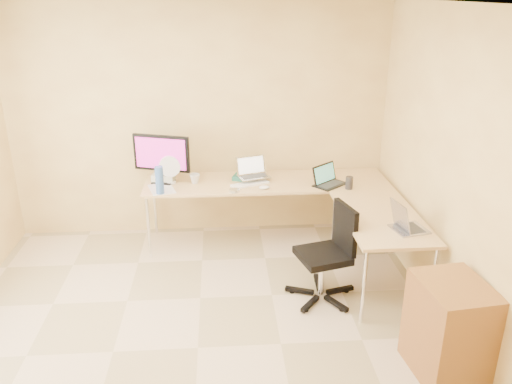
{
  "coord_description": "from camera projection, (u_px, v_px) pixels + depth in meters",
  "views": [
    {
      "loc": [
        0.22,
        -3.42,
        2.69
      ],
      "look_at": [
        0.55,
        1.1,
        0.9
      ],
      "focal_mm": 36.21,
      "sensor_mm": 36.0,
      "label": 1
    }
  ],
  "objects": [
    {
      "name": "black_cup",
      "position": [
        349.0,
        183.0,
        5.4
      ],
      "size": [
        0.08,
        0.08,
        0.13
      ],
      "primitive_type": "cylinder",
      "rotation": [
        0.0,
        0.0,
        -0.03
      ],
      "color": "#292727",
      "rests_on": "desk_main"
    },
    {
      "name": "mug",
      "position": [
        195.0,
        179.0,
        5.56
      ],
      "size": [
        0.14,
        0.14,
        0.1
      ],
      "primitive_type": "imported",
      "rotation": [
        0.0,
        0.0,
        -0.28
      ],
      "color": "silver",
      "rests_on": "desk_main"
    },
    {
      "name": "laptop_center",
      "position": [
        254.0,
        168.0,
        5.58
      ],
      "size": [
        0.39,
        0.34,
        0.21
      ],
      "primitive_type": "cube",
      "rotation": [
        0.0,
        0.0,
        0.31
      ],
      "color": "#B0B0B0",
      "rests_on": "desk_main"
    },
    {
      "name": "office_chair",
      "position": [
        323.0,
        250.0,
        4.65
      ],
      "size": [
        0.67,
        0.67,
        0.91
      ],
      "primitive_type": "cube",
      "rotation": [
        0.0,
        0.0,
        0.26
      ],
      "color": "black",
      "rests_on": "ground"
    },
    {
      "name": "floor",
      "position": [
        198.0,
        348.0,
        4.14
      ],
      "size": [
        4.5,
        4.5,
        0.0
      ],
      "primitive_type": "plane",
      "color": "tan",
      "rests_on": "ground"
    },
    {
      "name": "book_stack",
      "position": [
        245.0,
        176.0,
        5.74
      ],
      "size": [
        0.29,
        0.34,
        0.05
      ],
      "primitive_type": "cube",
      "rotation": [
        0.0,
        0.0,
        -0.34
      ],
      "color": "#1B5543",
      "rests_on": "desk_main"
    },
    {
      "name": "wall_back",
      "position": [
        199.0,
        122.0,
        5.76
      ],
      "size": [
        4.5,
        0.0,
        4.5
      ],
      "primitive_type": "plane",
      "rotation": [
        1.57,
        0.0,
        0.0
      ],
      "color": "#E2C77D",
      "rests_on": "ground"
    },
    {
      "name": "desk_main",
      "position": [
        267.0,
        212.0,
        5.78
      ],
      "size": [
        2.65,
        0.7,
        0.73
      ],
      "primitive_type": "cube",
      "color": "tan",
      "rests_on": "ground"
    },
    {
      "name": "desk_fan",
      "position": [
        171.0,
        170.0,
        5.53
      ],
      "size": [
        0.24,
        0.24,
        0.29
      ],
      "primitive_type": "cylinder",
      "rotation": [
        0.0,
        0.0,
        -0.05
      ],
      "color": "silver",
      "rests_on": "desk_main"
    },
    {
      "name": "ceiling",
      "position": [
        181.0,
        4.0,
        3.19
      ],
      "size": [
        4.5,
        4.5,
        0.0
      ],
      "primitive_type": "plane",
      "rotation": [
        3.14,
        0.0,
        0.0
      ],
      "color": "white",
      "rests_on": "ground"
    },
    {
      "name": "wall_right",
      "position": [
        476.0,
        190.0,
        3.81
      ],
      "size": [
        0.0,
        4.5,
        4.5
      ],
      "primitive_type": "plane",
      "rotation": [
        1.57,
        0.0,
        -1.57
      ],
      "color": "#E2C77D",
      "rests_on": "ground"
    },
    {
      "name": "mouse",
      "position": [
        264.0,
        187.0,
        5.41
      ],
      "size": [
        0.13,
        0.11,
        0.04
      ],
      "primitive_type": "ellipsoid",
      "rotation": [
        0.0,
        0.0,
        -0.36
      ],
      "color": "silver",
      "rests_on": "desk_main"
    },
    {
      "name": "cd_stack",
      "position": [
        234.0,
        191.0,
        5.34
      ],
      "size": [
        0.13,
        0.13,
        0.03
      ],
      "primitive_type": "cylinder",
      "rotation": [
        0.0,
        0.0,
        -0.22
      ],
      "color": "silver",
      "rests_on": "desk_main"
    },
    {
      "name": "papers",
      "position": [
        162.0,
        189.0,
        5.41
      ],
      "size": [
        0.33,
        0.39,
        0.01
      ],
      "primitive_type": "cube",
      "rotation": [
        0.0,
        0.0,
        0.3
      ],
      "color": "silver",
      "rests_on": "desk_main"
    },
    {
      "name": "water_bottle",
      "position": [
        159.0,
        180.0,
        5.24
      ],
      "size": [
        0.11,
        0.11,
        0.29
      ],
      "primitive_type": "cylinder",
      "rotation": [
        0.0,
        0.0,
        0.31
      ],
      "color": "#355CA2",
      "rests_on": "desk_main"
    },
    {
      "name": "laptop_return",
      "position": [
        411.0,
        218.0,
        4.46
      ],
      "size": [
        0.38,
        0.33,
        0.22
      ],
      "primitive_type": "cube",
      "rotation": [
        0.0,
        0.0,
        1.78
      ],
      "color": "#A1A2BB",
      "rests_on": "desk_return"
    },
    {
      "name": "desk_return",
      "position": [
        378.0,
        250.0,
        4.92
      ],
      "size": [
        0.7,
        1.3,
        0.73
      ],
      "primitive_type": "cube",
      "color": "tan",
      "rests_on": "ground"
    },
    {
      "name": "cabinet",
      "position": [
        449.0,
        331.0,
        3.76
      ],
      "size": [
        0.52,
        0.62,
        0.79
      ],
      "primitive_type": "cube",
      "rotation": [
        0.0,
        0.0,
        0.12
      ],
      "color": "brown",
      "rests_on": "ground"
    },
    {
      "name": "laptop_black",
      "position": [
        330.0,
        176.0,
        5.48
      ],
      "size": [
        0.43,
        0.42,
        0.22
      ],
      "primitive_type": "cube",
      "rotation": [
        0.0,
        0.0,
        0.7
      ],
      "color": "black",
      "rests_on": "desk_main"
    },
    {
      "name": "monitor",
      "position": [
        162.0,
        159.0,
        5.5
      ],
      "size": [
        0.66,
        0.39,
        0.54
      ],
      "primitive_type": "cube",
      "rotation": [
        0.0,
        0.0,
        -0.32
      ],
      "color": "black",
      "rests_on": "desk_main"
    },
    {
      "name": "keyboard",
      "position": [
        250.0,
        184.0,
        5.53
      ],
      "size": [
        0.43,
        0.27,
        0.02
      ],
      "primitive_type": "cube",
      "rotation": [
        0.0,
        0.0,
        0.4
      ],
      "color": "white",
      "rests_on": "desk_main"
    },
    {
      "name": "white_box",
      "position": [
        164.0,
        177.0,
        5.62
      ],
      "size": [
        0.26,
        0.2,
        0.09
      ],
      "primitive_type": "cube",
      "rotation": [
        0.0,
        0.0,
        -0.15
      ],
      "color": "beige",
      "rests_on": "desk_main"
    }
  ]
}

